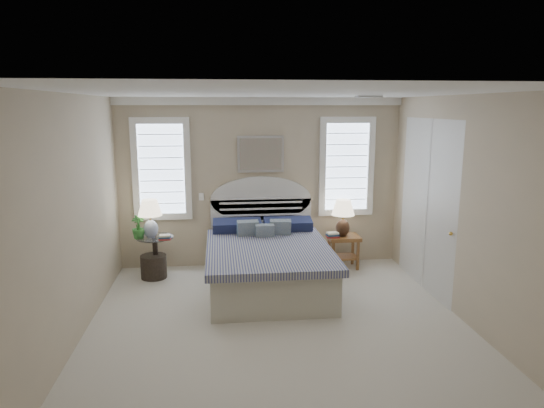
{
  "coord_description": "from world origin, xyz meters",
  "views": [
    {
      "loc": [
        -0.67,
        -5.17,
        2.56
      ],
      "look_at": [
        0.02,
        1.0,
        1.31
      ],
      "focal_mm": 32.0,
      "sensor_mm": 36.0,
      "label": 1
    }
  ],
  "objects_px": {
    "nightstand_right": "(343,244)",
    "floor_pot": "(154,266)",
    "lamp_left": "(150,214)",
    "side_table_left": "(155,252)",
    "lamp_right": "(343,214)",
    "bed": "(267,261)"
  },
  "relations": [
    {
      "from": "lamp_left",
      "to": "lamp_right",
      "type": "bearing_deg",
      "value": 2.55
    },
    {
      "from": "floor_pot",
      "to": "lamp_right",
      "type": "height_order",
      "value": "lamp_right"
    },
    {
      "from": "floor_pot",
      "to": "side_table_left",
      "type": "bearing_deg",
      "value": 59.9
    },
    {
      "from": "lamp_right",
      "to": "lamp_left",
      "type": "bearing_deg",
      "value": -177.45
    },
    {
      "from": "lamp_left",
      "to": "nightstand_right",
      "type": "bearing_deg",
      "value": 2.6
    },
    {
      "from": "side_table_left",
      "to": "lamp_right",
      "type": "bearing_deg",
      "value": 1.88
    },
    {
      "from": "bed",
      "to": "nightstand_right",
      "type": "xyz_separation_m",
      "value": [
        1.3,
        0.69,
        0.0
      ]
    },
    {
      "from": "bed",
      "to": "lamp_right",
      "type": "xyz_separation_m",
      "value": [
        1.28,
        0.69,
        0.51
      ]
    },
    {
      "from": "bed",
      "to": "side_table_left",
      "type": "relative_size",
      "value": 3.61
    },
    {
      "from": "side_table_left",
      "to": "floor_pot",
      "type": "distance_m",
      "value": 0.22
    },
    {
      "from": "floor_pot",
      "to": "nightstand_right",
      "type": "bearing_deg",
      "value": 2.9
    },
    {
      "from": "nightstand_right",
      "to": "lamp_right",
      "type": "relative_size",
      "value": 0.89
    },
    {
      "from": "floor_pot",
      "to": "lamp_right",
      "type": "relative_size",
      "value": 0.65
    },
    {
      "from": "nightstand_right",
      "to": "lamp_left",
      "type": "height_order",
      "value": "lamp_left"
    },
    {
      "from": "side_table_left",
      "to": "lamp_right",
      "type": "distance_m",
      "value": 2.97
    },
    {
      "from": "nightstand_right",
      "to": "floor_pot",
      "type": "bearing_deg",
      "value": -177.1
    },
    {
      "from": "floor_pot",
      "to": "lamp_left",
      "type": "bearing_deg",
      "value": 137.47
    },
    {
      "from": "nightstand_right",
      "to": "floor_pot",
      "type": "distance_m",
      "value": 2.99
    },
    {
      "from": "nightstand_right",
      "to": "bed",
      "type": "bearing_deg",
      "value": -151.97
    },
    {
      "from": "nightstand_right",
      "to": "lamp_right",
      "type": "distance_m",
      "value": 0.51
    },
    {
      "from": "nightstand_right",
      "to": "lamp_left",
      "type": "relative_size",
      "value": 0.91
    },
    {
      "from": "side_table_left",
      "to": "lamp_left",
      "type": "bearing_deg",
      "value": -141.88
    }
  ]
}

